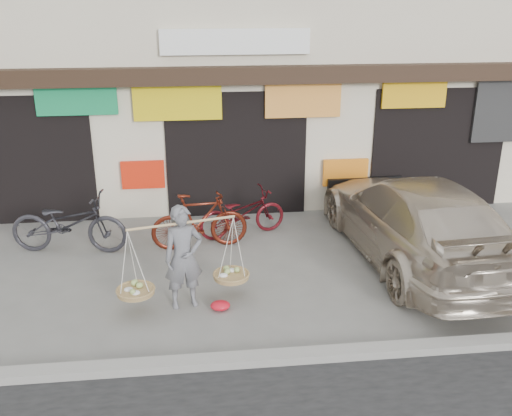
{
  "coord_description": "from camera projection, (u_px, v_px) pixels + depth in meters",
  "views": [
    {
      "loc": [
        -0.92,
        -8.32,
        4.59
      ],
      "look_at": [
        0.13,
        0.9,
        1.1
      ],
      "focal_mm": 40.0,
      "sensor_mm": 36.0,
      "label": 1
    }
  ],
  "objects": [
    {
      "name": "ground",
      "position": [
        255.0,
        289.0,
        9.45
      ],
      "size": [
        70.0,
        70.0,
        0.0
      ],
      "primitive_type": "plane",
      "color": "slate",
      "rests_on": "ground"
    },
    {
      "name": "shophouse_block",
      "position": [
        226.0,
        43.0,
        14.2
      ],
      "size": [
        14.0,
        6.32,
        7.0
      ],
      "color": "beige",
      "rests_on": "ground"
    },
    {
      "name": "bike_1",
      "position": [
        199.0,
        221.0,
        10.81
      ],
      "size": [
        1.87,
        0.69,
        1.1
      ],
      "primitive_type": "imported",
      "rotation": [
        0.0,
        0.0,
        1.66
      ],
      "color": "#551A0E",
      "rests_on": "ground"
    },
    {
      "name": "bike_0",
      "position": [
        69.0,
        223.0,
        10.64
      ],
      "size": [
        2.27,
        1.08,
        1.15
      ],
      "primitive_type": "imported",
      "rotation": [
        0.0,
        0.0,
        1.42
      ],
      "color": "#2B2A30",
      "rests_on": "ground"
    },
    {
      "name": "kerb",
      "position": [
        271.0,
        358.0,
        7.57
      ],
      "size": [
        70.0,
        0.25,
        0.12
      ],
      "primitive_type": "cube",
      "color": "gray",
      "rests_on": "ground"
    },
    {
      "name": "bike_2",
      "position": [
        242.0,
        213.0,
        11.41
      ],
      "size": [
        1.92,
        1.13,
        0.95
      ],
      "primitive_type": "imported",
      "rotation": [
        0.0,
        0.0,
        1.86
      ],
      "color": "#520E14",
      "rests_on": "ground"
    },
    {
      "name": "red_bag",
      "position": [
        220.0,
        306.0,
        8.82
      ],
      "size": [
        0.31,
        0.25,
        0.14
      ],
      "primitive_type": "ellipsoid",
      "color": "red",
      "rests_on": "ground"
    },
    {
      "name": "suv",
      "position": [
        415.0,
        219.0,
        10.31
      ],
      "size": [
        2.53,
        5.45,
        1.54
      ],
      "rotation": [
        0.0,
        0.0,
        3.21
      ],
      "color": "beige",
      "rests_on": "ground"
    },
    {
      "name": "street_vendor",
      "position": [
        184.0,
        261.0,
        8.7
      ],
      "size": [
        2.03,
        0.9,
        1.65
      ],
      "rotation": [
        0.0,
        0.0,
        0.23
      ],
      "color": "slate",
      "rests_on": "ground"
    }
  ]
}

